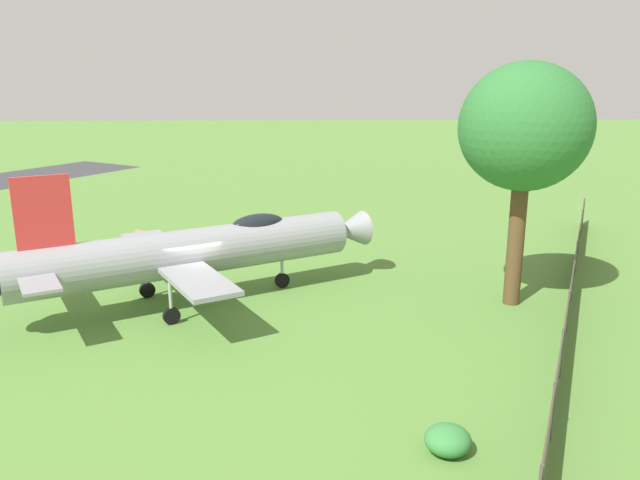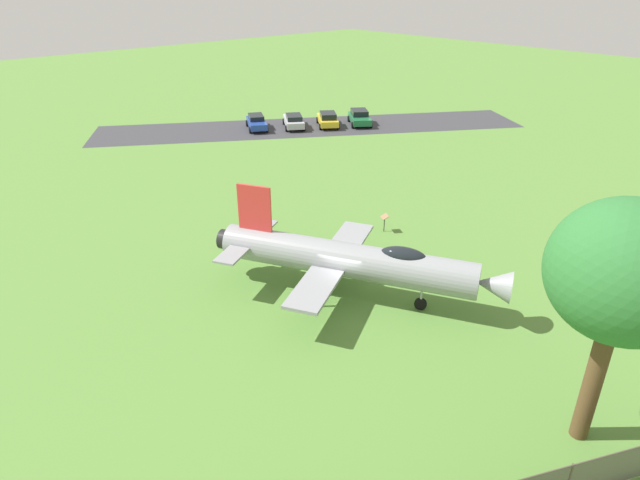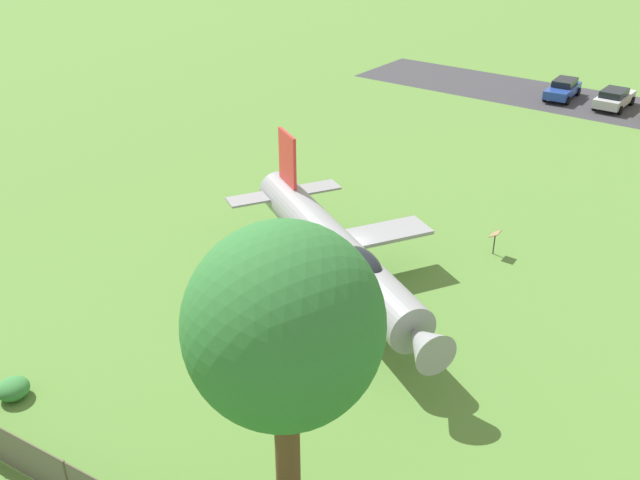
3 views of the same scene
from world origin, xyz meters
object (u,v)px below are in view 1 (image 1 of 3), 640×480
at_px(shrub_near_fence, 448,440).
at_px(info_plaque, 138,237).
at_px(display_jet, 200,250).
at_px(shade_tree, 525,129).

xyz_separation_m(shrub_near_fence, info_plaque, (-11.23, 17.02, 0.52)).
distance_m(display_jet, shade_tree, 12.63).
distance_m(display_jet, info_plaque, 8.08).
bearing_deg(display_jet, shrub_near_fence, -83.23).
bearing_deg(info_plaque, shrub_near_fence, -56.57).
height_order(display_jet, shade_tree, shade_tree).
relative_size(display_jet, info_plaque, 11.94).
distance_m(display_jet, shrub_near_fence, 12.53).
relative_size(display_jet, shade_tree, 1.53).
bearing_deg(shrub_near_fence, shade_tree, 64.44).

